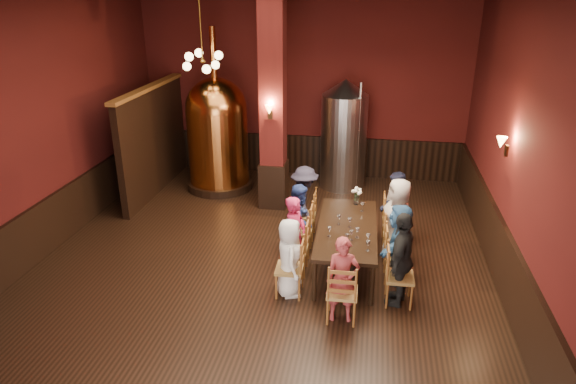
% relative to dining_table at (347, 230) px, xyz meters
% --- Properties ---
extents(room, '(10.00, 10.02, 4.50)m').
position_rel_dining_table_xyz_m(room, '(-1.45, -0.40, 1.56)').
color(room, black).
rests_on(room, ground).
extents(wainscot_right, '(0.08, 9.90, 1.00)m').
position_rel_dining_table_xyz_m(wainscot_right, '(2.51, -0.40, -0.19)').
color(wainscot_right, black).
rests_on(wainscot_right, ground).
extents(wainscot_back, '(7.90, 0.08, 1.00)m').
position_rel_dining_table_xyz_m(wainscot_back, '(-1.45, 4.56, -0.19)').
color(wainscot_back, black).
rests_on(wainscot_back, ground).
extents(wainscot_left, '(0.08, 9.90, 1.00)m').
position_rel_dining_table_xyz_m(wainscot_left, '(-5.41, -0.40, -0.19)').
color(wainscot_left, black).
rests_on(wainscot_left, ground).
extents(column, '(0.58, 0.58, 4.50)m').
position_rel_dining_table_xyz_m(column, '(-1.75, 2.40, 1.56)').
color(column, '#4A110F').
rests_on(column, ground).
extents(partition, '(0.22, 3.50, 2.40)m').
position_rel_dining_table_xyz_m(partition, '(-4.65, 2.80, 0.51)').
color(partition, black).
rests_on(partition, ground).
extents(pendant_cluster, '(0.90, 0.90, 1.70)m').
position_rel_dining_table_xyz_m(pendant_cluster, '(-3.25, 2.50, 2.41)').
color(pendant_cluster, '#A57226').
rests_on(pendant_cluster, room).
extents(sconce_wall, '(0.20, 0.20, 0.36)m').
position_rel_dining_table_xyz_m(sconce_wall, '(2.45, 0.40, 1.51)').
color(sconce_wall, black).
rests_on(sconce_wall, room).
extents(sconce_column, '(0.20, 0.20, 0.36)m').
position_rel_dining_table_xyz_m(sconce_column, '(-1.75, 2.10, 1.51)').
color(sconce_column, black).
rests_on(sconce_column, column).
extents(dining_table, '(1.06, 2.42, 0.75)m').
position_rel_dining_table_xyz_m(dining_table, '(0.00, 0.00, 0.00)').
color(dining_table, black).
rests_on(dining_table, ground).
extents(chair_0, '(0.47, 0.47, 0.92)m').
position_rel_dining_table_xyz_m(chair_0, '(-0.83, -1.02, -0.23)').
color(chair_0, brown).
rests_on(chair_0, ground).
extents(person_0, '(0.56, 0.72, 1.29)m').
position_rel_dining_table_xyz_m(person_0, '(-0.83, -1.02, -0.04)').
color(person_0, white).
rests_on(person_0, ground).
extents(chair_1, '(0.47, 0.47, 0.92)m').
position_rel_dining_table_xyz_m(chair_1, '(-0.84, -0.35, -0.23)').
color(chair_1, brown).
rests_on(chair_1, ground).
extents(person_1, '(0.45, 0.58, 1.38)m').
position_rel_dining_table_xyz_m(person_1, '(-0.84, -0.35, 0.00)').
color(person_1, '#C02150').
rests_on(person_1, ground).
extents(chair_2, '(0.47, 0.47, 0.92)m').
position_rel_dining_table_xyz_m(chair_2, '(-0.86, 0.31, -0.23)').
color(chair_2, brown).
rests_on(chair_2, ground).
extents(person_2, '(0.41, 0.69, 1.35)m').
position_rel_dining_table_xyz_m(person_2, '(-0.86, 0.31, -0.01)').
color(person_2, navy).
rests_on(person_2, ground).
extents(chair_3, '(0.47, 0.47, 0.92)m').
position_rel_dining_table_xyz_m(chair_3, '(-0.87, 0.98, -0.23)').
color(chair_3, brown).
rests_on(chair_3, ground).
extents(person_3, '(0.80, 1.05, 1.44)m').
position_rel_dining_table_xyz_m(person_3, '(-0.87, 0.98, 0.03)').
color(person_3, black).
rests_on(person_3, ground).
extents(chair_4, '(0.47, 0.47, 0.92)m').
position_rel_dining_table_xyz_m(chair_4, '(0.87, -0.98, -0.23)').
color(chair_4, brown).
rests_on(chair_4, ground).
extents(person_4, '(0.62, 0.96, 1.52)m').
position_rel_dining_table_xyz_m(person_4, '(0.87, -0.98, 0.07)').
color(person_4, black).
rests_on(person_4, ground).
extents(chair_5, '(0.47, 0.47, 0.92)m').
position_rel_dining_table_xyz_m(chair_5, '(0.86, -0.31, -0.23)').
color(chair_5, brown).
rests_on(chair_5, ground).
extents(person_5, '(0.64, 1.32, 1.36)m').
position_rel_dining_table_xyz_m(person_5, '(0.86, -0.31, -0.01)').
color(person_5, '#2A517F').
rests_on(person_5, ground).
extents(chair_6, '(0.47, 0.47, 0.92)m').
position_rel_dining_table_xyz_m(chair_6, '(0.84, 0.35, -0.23)').
color(chair_6, brown).
rests_on(chair_6, ground).
extents(person_6, '(0.68, 0.86, 1.54)m').
position_rel_dining_table_xyz_m(person_6, '(0.84, 0.35, 0.08)').
color(person_6, '#B4A79F').
rests_on(person_6, ground).
extents(chair_7, '(0.47, 0.47, 0.92)m').
position_rel_dining_table_xyz_m(chair_7, '(0.83, 1.02, -0.23)').
color(chair_7, brown).
rests_on(chair_7, ground).
extents(person_7, '(0.41, 0.72, 1.41)m').
position_rel_dining_table_xyz_m(person_7, '(0.83, 1.02, 0.02)').
color(person_7, black).
rests_on(person_7, ground).
extents(chair_8, '(0.47, 0.47, 0.92)m').
position_rel_dining_table_xyz_m(chair_8, '(0.04, -1.55, -0.23)').
color(chair_8, brown).
rests_on(chair_8, ground).
extents(person_8, '(0.51, 0.37, 1.32)m').
position_rel_dining_table_xyz_m(person_8, '(0.04, -1.55, -0.03)').
color(person_8, '#9C3438').
rests_on(person_8, ground).
extents(copper_kettle, '(1.79, 1.79, 3.74)m').
position_rel_dining_table_xyz_m(copper_kettle, '(-3.24, 3.24, 0.67)').
color(copper_kettle, black).
rests_on(copper_kettle, ground).
extents(steel_vessel, '(1.31, 1.31, 2.59)m').
position_rel_dining_table_xyz_m(steel_vessel, '(-0.35, 3.81, 0.61)').
color(steel_vessel, '#B2B2B7').
rests_on(steel_vessel, ground).
extents(rose_vase, '(0.20, 0.20, 0.34)m').
position_rel_dining_table_xyz_m(rose_vase, '(0.11, 1.00, 0.28)').
color(rose_vase, white).
rests_on(rose_vase, dining_table).
extents(wine_glass_0, '(0.07, 0.07, 0.17)m').
position_rel_dining_table_xyz_m(wine_glass_0, '(-0.15, 0.08, 0.15)').
color(wine_glass_0, white).
rests_on(wine_glass_0, dining_table).
extents(wine_glass_1, '(0.07, 0.07, 0.17)m').
position_rel_dining_table_xyz_m(wine_glass_1, '(0.09, -0.47, 0.15)').
color(wine_glass_1, white).
rests_on(wine_glass_1, dining_table).
extents(wine_glass_2, '(0.07, 0.07, 0.17)m').
position_rel_dining_table_xyz_m(wine_glass_2, '(0.03, -0.60, 0.15)').
color(wine_glass_2, white).
rests_on(wine_glass_2, dining_table).
extents(wine_glass_3, '(0.07, 0.07, 0.17)m').
position_rel_dining_table_xyz_m(wine_glass_3, '(-0.27, -0.40, 0.15)').
color(wine_glass_3, white).
rests_on(wine_glass_3, dining_table).
extents(wine_glass_4, '(0.07, 0.07, 0.17)m').
position_rel_dining_table_xyz_m(wine_glass_4, '(0.22, 0.70, 0.15)').
color(wine_glass_4, white).
rests_on(wine_glass_4, dining_table).
extents(wine_glass_5, '(0.07, 0.07, 0.17)m').
position_rel_dining_table_xyz_m(wine_glass_5, '(0.37, -0.78, 0.15)').
color(wine_glass_5, white).
rests_on(wine_glass_5, dining_table).
extents(wine_glass_6, '(0.07, 0.07, 0.17)m').
position_rel_dining_table_xyz_m(wine_glass_6, '(0.04, -0.00, 0.15)').
color(wine_glass_6, white).
rests_on(wine_glass_6, dining_table).
extents(wine_glass_7, '(0.07, 0.07, 0.17)m').
position_rel_dining_table_xyz_m(wine_glass_7, '(0.18, -0.36, 0.15)').
color(wine_glass_7, white).
rests_on(wine_glass_7, dining_table).
extents(wine_glass_8, '(0.07, 0.07, 0.17)m').
position_rel_dining_table_xyz_m(wine_glass_8, '(0.36, -0.55, 0.15)').
color(wine_glass_8, white).
rests_on(wine_glass_8, dining_table).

